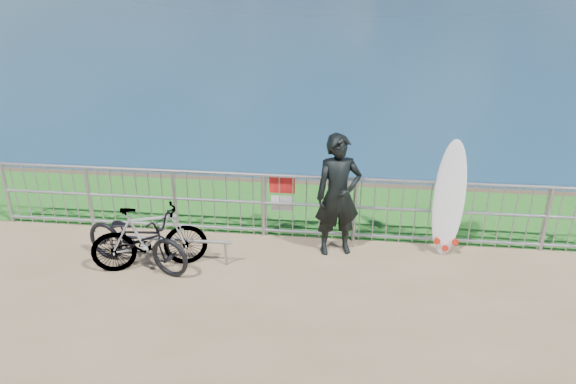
# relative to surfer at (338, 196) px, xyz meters

# --- Properties ---
(grass_strip) EXTENTS (120.00, 120.00, 0.00)m
(grass_strip) POSITION_rel_surfer_xyz_m (-0.73, 1.50, -0.97)
(grass_strip) COLOR #1A5E1A
(grass_strip) RESTS_ON ground
(railing) EXTENTS (10.06, 0.10, 1.13)m
(railing) POSITION_rel_surfer_xyz_m (-0.71, 0.40, -0.40)
(railing) COLOR #94969C
(railing) RESTS_ON ground
(surfer) EXTENTS (0.81, 0.64, 1.96)m
(surfer) POSITION_rel_surfer_xyz_m (0.00, 0.00, 0.00)
(surfer) COLOR black
(surfer) RESTS_ON ground
(surfboard) EXTENTS (0.57, 0.53, 1.83)m
(surfboard) POSITION_rel_surfer_xyz_m (1.71, 0.23, -0.13)
(surfboard) COLOR silver
(surfboard) RESTS_ON ground
(bicycle_near) EXTENTS (1.93, 1.18, 0.96)m
(bicycle_near) POSITION_rel_surfer_xyz_m (-2.97, -0.80, -0.50)
(bicycle_near) COLOR black
(bicycle_near) RESTS_ON ground
(bicycle_far) EXTENTS (1.78, 1.01, 1.03)m
(bicycle_far) POSITION_rel_surfer_xyz_m (-2.76, -0.81, -0.46)
(bicycle_far) COLOR black
(bicycle_far) RESTS_ON ground
(bike_rack) EXTENTS (2.01, 0.05, 0.41)m
(bike_rack) POSITION_rel_surfer_xyz_m (-2.56, -0.61, -0.63)
(bike_rack) COLOR #94969C
(bike_rack) RESTS_ON ground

